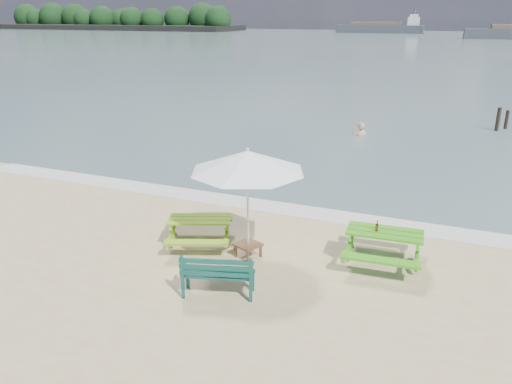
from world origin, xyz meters
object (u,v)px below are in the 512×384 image
at_px(side_table, 248,250).
at_px(patio_umbrella, 248,161).
at_px(beer_bottle, 377,227).
at_px(picnic_table_left, 200,232).
at_px(park_bench, 218,282).
at_px(picnic_table_right, 383,248).
at_px(swimmer, 360,142).

relative_size(side_table, patio_umbrella, 0.20).
relative_size(side_table, beer_bottle, 2.69).
xyz_separation_m(side_table, beer_bottle, (2.64, 0.78, 0.67)).
xyz_separation_m(picnic_table_left, side_table, (1.26, -0.11, -0.16)).
height_order(picnic_table_left, beer_bottle, beer_bottle).
height_order(side_table, beer_bottle, beer_bottle).
height_order(park_bench, patio_umbrella, patio_umbrella).
distance_m(picnic_table_right, beer_bottle, 0.50).
distance_m(picnic_table_right, park_bench, 3.69).
bearing_deg(patio_umbrella, beer_bottle, 16.38).
distance_m(picnic_table_left, side_table, 1.27).
bearing_deg(beer_bottle, patio_umbrella, -163.62).
bearing_deg(picnic_table_right, park_bench, -137.59).
bearing_deg(side_table, patio_umbrella, 180.00).
bearing_deg(picnic_table_left, patio_umbrella, -5.14).
bearing_deg(swimmer, patio_umbrella, -89.90).
relative_size(picnic_table_left, side_table, 3.09).
distance_m(picnic_table_left, beer_bottle, 3.99).
distance_m(picnic_table_right, swimmer, 12.26).
bearing_deg(swimmer, beer_bottle, -77.43).
height_order(patio_umbrella, swimmer, patio_umbrella).
xyz_separation_m(picnic_table_left, park_bench, (1.35, -1.78, -0.07)).
bearing_deg(picnic_table_left, side_table, -5.14).
height_order(picnic_table_right, swimmer, picnic_table_right).
bearing_deg(side_table, park_bench, -86.79).
bearing_deg(picnic_table_left, park_bench, -52.70).
bearing_deg(park_bench, patio_umbrella, 93.21).
bearing_deg(beer_bottle, side_table, -163.62).
bearing_deg(side_table, picnic_table_right, 16.31).
height_order(patio_umbrella, beer_bottle, patio_umbrella).
xyz_separation_m(picnic_table_left, patio_umbrella, (1.26, -0.11, 1.89)).
distance_m(picnic_table_left, park_bench, 2.23).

